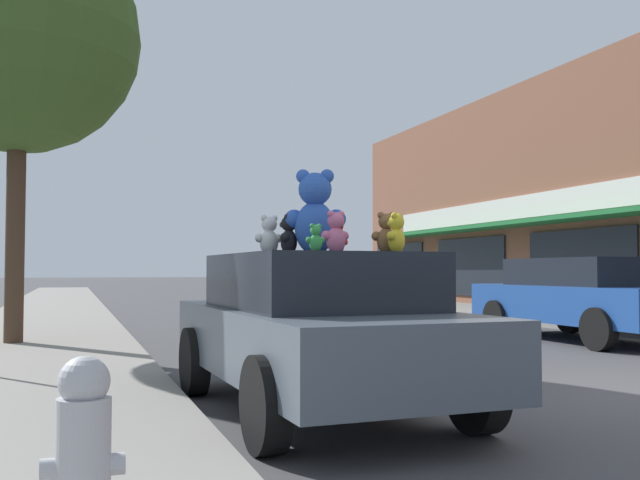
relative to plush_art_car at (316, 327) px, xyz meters
The scene contains 14 objects.
plush_art_car is the anchor object (origin of this frame).
teddy_bear_giant 1.07m from the plush_art_car, 74.50° to the left, with size 0.61×0.45×0.81m.
teddy_bear_red 0.92m from the plush_art_car, 44.55° to the left, with size 0.20×0.20×0.30m.
teddy_bear_orange 0.94m from the plush_art_car, 66.55° to the left, with size 0.23×0.26×0.36m.
teddy_bear_brown 1.06m from the plush_art_car, 30.14° to the right, with size 0.28×0.18×0.38m.
teddy_bear_cream 1.06m from the plush_art_car, 73.12° to the left, with size 0.17×0.11×0.23m.
teddy_bear_yellow 1.12m from the plush_art_car, 43.12° to the right, with size 0.24×0.23×0.35m.
teddy_bear_green 1.09m from the plush_art_car, 109.43° to the right, with size 0.17×0.10×0.23m.
teddy_bear_white 1.02m from the plush_art_car, 123.07° to the left, with size 0.29×0.19×0.39m.
teddy_bear_pink 0.87m from the plush_art_car, 58.95° to the right, with size 0.29×0.19×0.38m.
teddy_bear_black 0.93m from the plush_art_car, 114.16° to the left, with size 0.24×0.28×0.39m.
parked_car_far_center 8.08m from the plush_art_car, 34.37° to the left, with size 1.94×4.64×1.50m.
street_tree 8.07m from the plush_art_car, 115.74° to the left, with size 3.84×3.84×6.87m.
fire_hydrant 3.67m from the plush_art_car, 123.96° to the right, with size 0.33×0.22×0.79m.
Camera 1 is at (-5.51, -5.75, 1.28)m, focal length 40.00 mm.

